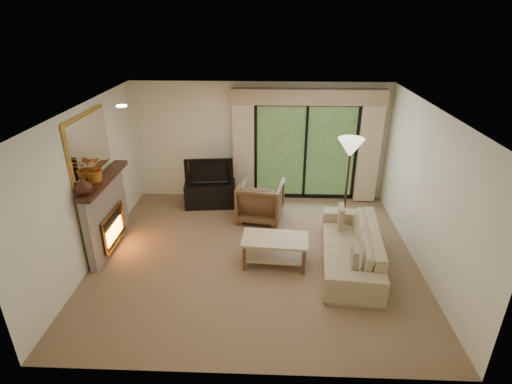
{
  "coord_description": "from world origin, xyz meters",
  "views": [
    {
      "loc": [
        0.24,
        -5.9,
        3.94
      ],
      "look_at": [
        0.0,
        0.3,
        1.1
      ],
      "focal_mm": 28.0,
      "sensor_mm": 36.0,
      "label": 1
    }
  ],
  "objects_px": {
    "sofa": "(351,246)",
    "coffee_table": "(275,251)",
    "armchair": "(261,200)",
    "media_console": "(210,194)"
  },
  "relations": [
    {
      "from": "sofa",
      "to": "coffee_table",
      "type": "distance_m",
      "value": 1.27
    },
    {
      "from": "media_console",
      "to": "armchair",
      "type": "relative_size",
      "value": 1.22
    },
    {
      "from": "media_console",
      "to": "coffee_table",
      "type": "height_order",
      "value": "media_console"
    },
    {
      "from": "media_console",
      "to": "coffee_table",
      "type": "bearing_deg",
      "value": -62.88
    },
    {
      "from": "sofa",
      "to": "coffee_table",
      "type": "xyz_separation_m",
      "value": [
        -1.27,
        -0.06,
        -0.09
      ]
    },
    {
      "from": "media_console",
      "to": "armchair",
      "type": "xyz_separation_m",
      "value": [
        1.11,
        -0.54,
        0.13
      ]
    },
    {
      "from": "media_console",
      "to": "sofa",
      "type": "bearing_deg",
      "value": -44.07
    },
    {
      "from": "armchair",
      "to": "media_console",
      "type": "bearing_deg",
      "value": -16.64
    },
    {
      "from": "armchair",
      "to": "coffee_table",
      "type": "relative_size",
      "value": 0.81
    },
    {
      "from": "media_console",
      "to": "sofa",
      "type": "distance_m",
      "value": 3.4
    }
  ]
}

